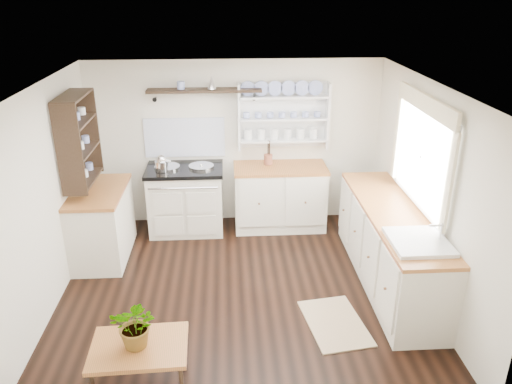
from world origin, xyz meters
TOP-DOWN VIEW (x-y plane):
  - floor at (0.00, 0.00)m, footprint 4.00×3.80m
  - wall_back at (0.00, 1.90)m, footprint 4.00×0.02m
  - wall_right at (2.00, 0.00)m, footprint 0.02×3.80m
  - wall_left at (-2.00, 0.00)m, footprint 0.02×3.80m
  - ceiling at (0.00, 0.00)m, footprint 4.00×3.80m
  - window at (1.95, 0.15)m, footprint 0.08×1.55m
  - aga_cooker at (-0.70, 1.57)m, footprint 1.03×0.72m
  - back_cabinets at (0.60, 1.60)m, footprint 1.27×0.63m
  - right_cabinets at (1.70, 0.10)m, footprint 0.62×2.43m
  - belfast_sink at (1.70, -0.65)m, footprint 0.55×0.60m
  - left_cabinets at (-1.70, 0.90)m, footprint 0.62×1.13m
  - plate_rack at (0.65, 1.86)m, footprint 1.20×0.22m
  - high_shelf at (-0.40, 1.78)m, footprint 1.50×0.29m
  - left_shelving at (-1.84, 0.90)m, footprint 0.28×0.80m
  - kettle at (-0.98, 1.45)m, footprint 0.17×0.17m
  - utensil_crock at (0.44, 1.68)m, footprint 0.12×0.12m
  - center_table at (-0.89, -1.40)m, footprint 0.82×0.60m
  - potted_plant at (-0.89, -1.40)m, footprint 0.46×0.42m
  - floor_rug at (0.94, -0.66)m, footprint 0.67×0.92m

SIDE VIEW (x-z plane):
  - floor at x=0.00m, z-range -0.01..0.01m
  - floor_rug at x=0.94m, z-range 0.00..0.02m
  - center_table at x=-0.89m, z-range 0.17..0.60m
  - right_cabinets at x=1.70m, z-range 0.01..0.91m
  - left_cabinets at x=-1.70m, z-range 0.01..0.91m
  - back_cabinets at x=0.60m, z-range 0.01..0.91m
  - aga_cooker at x=-0.70m, z-range -0.01..0.95m
  - potted_plant at x=-0.89m, z-range 0.43..0.86m
  - belfast_sink at x=1.70m, z-range 0.58..1.03m
  - utensil_crock at x=0.44m, z-range 0.91..1.05m
  - kettle at x=-0.98m, z-range 0.93..1.14m
  - wall_back at x=0.00m, z-range 0.00..2.30m
  - wall_right at x=2.00m, z-range 0.00..2.30m
  - wall_left at x=-2.00m, z-range 0.00..2.30m
  - left_shelving at x=-1.84m, z-range 1.02..2.08m
  - plate_rack at x=0.65m, z-range 1.11..2.01m
  - window at x=1.95m, z-range 0.95..2.17m
  - high_shelf at x=-0.40m, z-range 1.83..1.99m
  - ceiling at x=0.00m, z-range 2.29..2.30m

